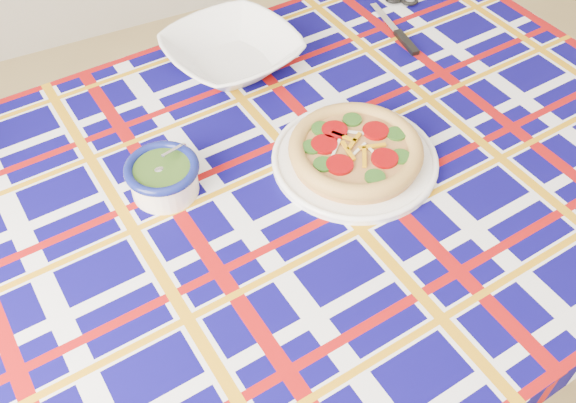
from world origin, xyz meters
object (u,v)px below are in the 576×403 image
dining_table (273,221)px  serving_bowl (232,53)px  main_focaccia_plate (356,150)px  pesto_bowl (163,175)px

dining_table → serving_bowl: size_ratio=6.29×
serving_bowl → main_focaccia_plate: bearing=-77.5°
pesto_bowl → serving_bowl: bearing=48.3°
dining_table → pesto_bowl: 0.25m
dining_table → main_focaccia_plate: 0.22m
dining_table → pesto_bowl: pesto_bowl is taller
main_focaccia_plate → pesto_bowl: pesto_bowl is taller
pesto_bowl → serving_bowl: size_ratio=0.48×
serving_bowl → dining_table: bearing=-102.9°
main_focaccia_plate → serving_bowl: 0.42m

